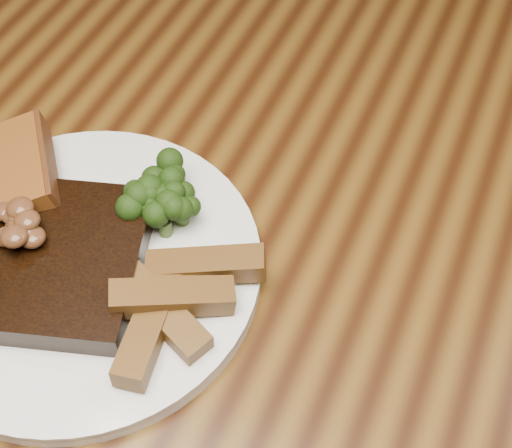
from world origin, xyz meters
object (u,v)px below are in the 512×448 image
Objects in this scene: steak at (22,258)px; garlic_bread at (21,184)px; plate at (82,268)px; potato_wedges at (134,286)px; dining_table at (246,303)px; chair_far at (416,16)px.

steak reaches higher than garlic_bread.
potato_wedges reaches higher than plate.
garlic_bread reaches higher than dining_table.
steak is 1.92× the size of garlic_bread.
chair_far is 0.85m from potato_wedges.
chair_far is at bearing 90.49° from dining_table.
garlic_bread is 0.82× the size of potato_wedges.
chair_far reaches higher than garlic_bread.
plate is 0.10m from garlic_bread.
dining_table is at bearing 106.38° from chair_far.
garlic_bread is at bearing 159.82° from potato_wedges.
plate is at bearing 10.46° from steak.
potato_wedges is at bearing -8.82° from steak.
plate is at bearing 22.59° from garlic_bread.
garlic_bread is at bearing -170.92° from dining_table.
dining_table is 0.22m from steak.
potato_wedges is at bearing 30.00° from garlic_bread.
potato_wedges is (-0.06, -0.08, 0.12)m from dining_table.
steak is at bearing -3.69° from garlic_bread.
dining_table is 13.16× the size of potato_wedges.
chair_far is 0.85m from plate.
chair_far reaches higher than steak.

